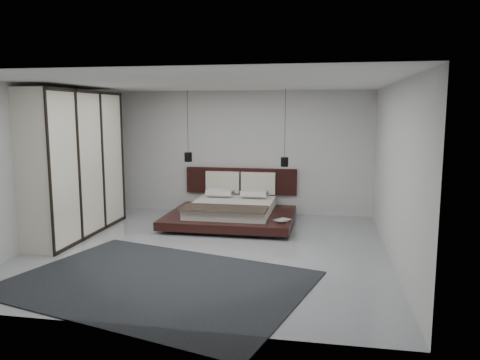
% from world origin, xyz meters
% --- Properties ---
extents(floor, '(6.00, 6.00, 0.00)m').
position_xyz_m(floor, '(0.00, 0.00, 0.00)').
color(floor, '#95979D').
rests_on(floor, ground).
extents(ceiling, '(6.00, 6.00, 0.00)m').
position_xyz_m(ceiling, '(0.00, 0.00, 2.80)').
color(ceiling, white).
rests_on(ceiling, wall_back).
extents(wall_back, '(6.00, 0.00, 6.00)m').
position_xyz_m(wall_back, '(0.00, 3.00, 1.40)').
color(wall_back, silver).
rests_on(wall_back, floor).
extents(wall_front, '(6.00, 0.00, 6.00)m').
position_xyz_m(wall_front, '(0.00, -3.00, 1.40)').
color(wall_front, silver).
rests_on(wall_front, floor).
extents(wall_left, '(0.00, 6.00, 6.00)m').
position_xyz_m(wall_left, '(-3.00, 0.00, 1.40)').
color(wall_left, silver).
rests_on(wall_left, floor).
extents(wall_right, '(0.00, 6.00, 6.00)m').
position_xyz_m(wall_right, '(3.00, 0.00, 1.40)').
color(wall_right, silver).
rests_on(wall_right, floor).
extents(lattice_screen, '(0.05, 0.90, 2.60)m').
position_xyz_m(lattice_screen, '(-2.95, 2.45, 1.30)').
color(lattice_screen, black).
rests_on(lattice_screen, floor).
extents(bed, '(2.58, 2.31, 1.04)m').
position_xyz_m(bed, '(0.02, 1.92, 0.28)').
color(bed, black).
rests_on(bed, floor).
extents(book_lower, '(0.24, 0.29, 0.02)m').
position_xyz_m(book_lower, '(1.08, 1.29, 0.25)').
color(book_lower, '#99724C').
rests_on(book_lower, bed).
extents(book_upper, '(0.35, 0.37, 0.02)m').
position_xyz_m(book_upper, '(1.06, 1.26, 0.28)').
color(book_upper, '#99724C').
rests_on(book_upper, book_lower).
extents(pendant_left, '(0.17, 0.17, 1.56)m').
position_xyz_m(pendant_left, '(-1.04, 2.30, 1.35)').
color(pendant_left, black).
rests_on(pendant_left, ceiling).
extents(pendant_right, '(0.16, 0.16, 1.62)m').
position_xyz_m(pendant_right, '(1.08, 2.30, 1.29)').
color(pendant_right, black).
rests_on(pendant_right, ceiling).
extents(wardrobe, '(0.65, 2.78, 2.73)m').
position_xyz_m(wardrobe, '(-2.70, 0.49, 1.36)').
color(wardrobe, silver).
rests_on(wardrobe, floor).
extents(rug, '(4.58, 3.79, 0.02)m').
position_xyz_m(rug, '(-0.30, -1.70, 0.01)').
color(rug, black).
rests_on(rug, floor).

